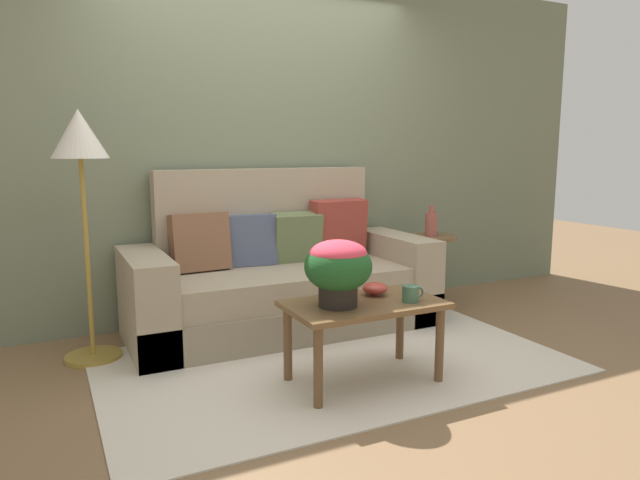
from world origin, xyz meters
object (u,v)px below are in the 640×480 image
object	(u,v)px
couch	(280,281)
snack_bowl	(375,288)
potted_plant	(338,266)
coffee_mug	(411,293)
floor_lamp	(81,160)
side_table	(432,257)
coffee_table	(364,314)
table_vase	(431,223)

from	to	relation	value
couch	snack_bowl	size ratio (longest dim) A/B	14.60
potted_plant	coffee_mug	xyz separation A→B (m)	(0.41, -0.09, -0.18)
coffee_mug	snack_bowl	world-z (taller)	coffee_mug
floor_lamp	side_table	bearing A→B (deg)	1.44
couch	snack_bowl	bearing A→B (deg)	-80.57
floor_lamp	coffee_table	bearing A→B (deg)	-38.12
couch	table_vase	xyz separation A→B (m)	(1.33, -0.02, 0.35)
side_table	snack_bowl	world-z (taller)	side_table
couch	table_vase	size ratio (longest dim) A/B	8.74
coffee_table	snack_bowl	xyz separation A→B (m)	(0.13, 0.10, 0.11)
potted_plant	table_vase	world-z (taller)	table_vase
side_table	potted_plant	bearing A→B (deg)	-142.61
floor_lamp	coffee_mug	bearing A→B (deg)	-36.29
side_table	floor_lamp	xyz separation A→B (m)	(-2.65, -0.07, 0.83)
couch	snack_bowl	distance (m)	1.06
side_table	table_vase	bearing A→B (deg)	-157.80
couch	coffee_table	bearing A→B (deg)	-88.07
side_table	coffee_mug	distance (m)	1.63
potted_plant	coffee_mug	world-z (taller)	potted_plant
side_table	snack_bowl	xyz separation A→B (m)	(-1.18, -1.02, 0.09)
couch	coffee_table	size ratio (longest dim) A/B	2.53
side_table	floor_lamp	distance (m)	2.78
side_table	potted_plant	size ratio (longest dim) A/B	1.64
coffee_table	coffee_mug	xyz separation A→B (m)	(0.24, -0.11, 0.12)
potted_plant	couch	bearing A→B (deg)	83.42
couch	coffee_table	xyz separation A→B (m)	(0.04, -1.13, 0.05)
coffee_table	side_table	size ratio (longest dim) A/B	1.45
potted_plant	snack_bowl	world-z (taller)	potted_plant
coffee_mug	potted_plant	bearing A→B (deg)	167.03
table_vase	potted_plant	bearing A→B (deg)	-142.44
couch	snack_bowl	xyz separation A→B (m)	(0.17, -1.03, 0.16)
snack_bowl	table_vase	bearing A→B (deg)	41.07
coffee_mug	floor_lamp	bearing A→B (deg)	143.71
coffee_table	floor_lamp	size ratio (longest dim) A/B	0.56
coffee_table	table_vase	size ratio (longest dim) A/B	3.46
couch	floor_lamp	bearing A→B (deg)	-176.42
coffee_table	snack_bowl	distance (m)	0.20
couch	table_vase	world-z (taller)	couch
couch	floor_lamp	world-z (taller)	floor_lamp
coffee_table	table_vase	world-z (taller)	table_vase
coffee_table	table_vase	xyz separation A→B (m)	(1.29, 1.11, 0.30)
snack_bowl	floor_lamp	bearing A→B (deg)	147.19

